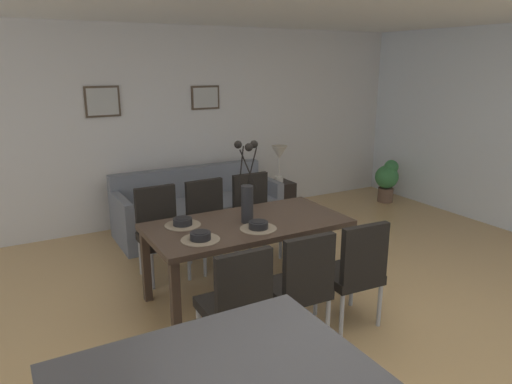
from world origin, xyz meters
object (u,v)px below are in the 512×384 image
Objects in this scene: bowl_far_left at (258,224)px; potted_plant at (387,179)px; dining_chair_near_right at (160,228)px; bowl_near_left at (200,235)px; centerpiece_vase at (247,192)px; framed_picture_center at (205,98)px; bowl_near_right at (183,221)px; table_lamp at (279,156)px; sofa at (197,211)px; dining_chair_mid_left at (355,269)px; side_table at (279,200)px; framed_picture_left at (103,102)px; dining_chair_far_right at (209,219)px; dining_chair_far_left at (300,282)px; dining_table at (247,230)px; dining_chair_near_left at (237,300)px; dining_chair_mid_right at (255,211)px.

potted_plant is at bearing 29.14° from bowl_far_left.
dining_chair_near_right is 1.09m from bowl_near_left.
centerpiece_vase is 1.81× the size of framed_picture_center.
bowl_near_right is 2.61m from table_lamp.
bowl_far_left is 0.08× the size of sofa.
dining_chair_mid_left is at bearing -51.18° from bowl_far_left.
sofa is 1.22m from side_table.
framed_picture_left is 0.63× the size of potted_plant.
framed_picture_left is (-1.21, 3.34, 1.16)m from dining_chair_mid_left.
dining_chair_far_right is 3.49m from potted_plant.
dining_chair_near_right is 1.79m from dining_chair_far_left.
potted_plant is (3.39, 2.54, -0.14)m from dining_chair_far_left.
bowl_far_left is (0.00, -0.20, 0.12)m from dining_table.
framed_picture_center is (1.23, 3.34, 1.16)m from dining_chair_near_left.
side_table is at bearing 46.18° from dining_chair_mid_right.
dining_chair_far_right is 1.22m from bowl_near_left.
dining_table is at bearing -105.45° from framed_picture_center.
centerpiece_vase reaches higher than dining_chair_near_left.
side_table is at bearing 61.17° from dining_chair_far_left.
dining_chair_near_left is at bearing -87.70° from framed_picture_left.
side_table is (2.03, 0.99, -0.25)m from dining_chair_near_right.
bowl_near_left is 0.54m from bowl_far_left.
dining_chair_far_right is 1.10m from bowl_far_left.
dining_table is 0.87× the size of sofa.
dining_chair_far_right is at bearing 0.84° from dining_chair_near_right.
centerpiece_vase is 2.64m from framed_picture_left.
bowl_far_left is at bearing -126.02° from table_lamp.
dining_chair_far_right is 1.08m from sofa.
bowl_far_left is at bearing -126.02° from side_table.
dining_chair_mid_left is 1.77× the size of side_table.
bowl_near_left is (-0.54, -1.07, 0.27)m from dining_chair_far_right.
side_table is at bearing 45.25° from bowl_near_left.
dining_chair_mid_left is 0.89m from bowl_far_left.
dining_chair_far_left is 2.27× the size of framed_picture_center.
dining_table is at bearing 121.61° from dining_chair_mid_left.
bowl_near_right is (-0.54, 0.20, 0.12)m from dining_table.
centerpiece_vase is 0.63m from bowl_near_left.
dining_chair_mid_left is 1.00× the size of dining_chair_mid_right.
dining_chair_near_left is at bearing -179.76° from dining_chair_mid_left.
framed_picture_center is at bearing 67.03° from dining_chair_far_right.
dining_chair_near_right is 1.00× the size of dining_chair_mid_right.
bowl_near_right is (0.00, 0.41, 0.00)m from bowl_near_left.
dining_chair_far_right is at bearing -112.97° from framed_picture_center.
dining_chair_near_left is at bearing -178.21° from dining_chair_far_left.
dining_chair_near_right reaches higher than dining_table.
dining_chair_near_right is 1.25× the size of centerpiece_vase.
dining_chair_far_left is at bearing -89.65° from dining_table.
sofa is 3.07× the size of potted_plant.
potted_plant is (3.94, 2.56, -0.14)m from dining_chair_near_left.
bowl_near_right is (-0.54, 0.20, -0.24)m from centerpiece_vase.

